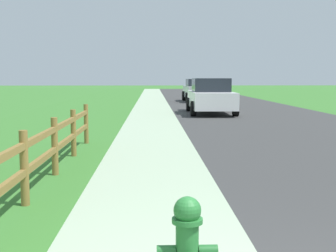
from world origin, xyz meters
name	(u,v)px	position (x,y,z in m)	size (l,w,h in m)	color
ground_plane	(169,104)	(0.00, 25.00, 0.00)	(120.00, 120.00, 0.00)	#37732C
road_asphalt	(221,102)	(3.50, 27.00, 0.00)	(7.00, 66.00, 0.01)	#373737
curb_concrete	(121,102)	(-3.00, 27.00, 0.00)	(6.00, 66.00, 0.01)	#9EB494
grass_verge	(98,102)	(-4.50, 27.00, 0.01)	(5.00, 66.00, 0.00)	#37732C
fire_hydrant	(187,247)	(-0.74, 0.64, 0.41)	(0.45, 0.38, 0.79)	#287233
rail_fence	(41,151)	(-2.63, 4.14, 0.57)	(0.11, 9.34, 0.98)	olive
parked_suv_white	(211,97)	(1.65, 18.00, 0.77)	(2.06, 4.82, 1.59)	white
parked_car_silver	(199,90)	(2.13, 28.04, 0.76)	(2.03, 4.33, 1.51)	#B7BABF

